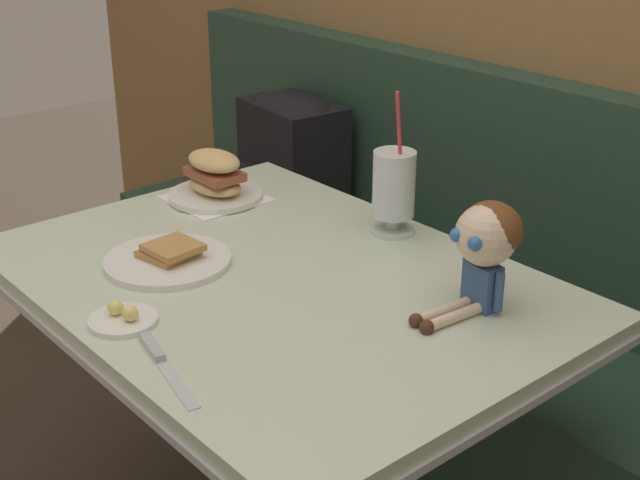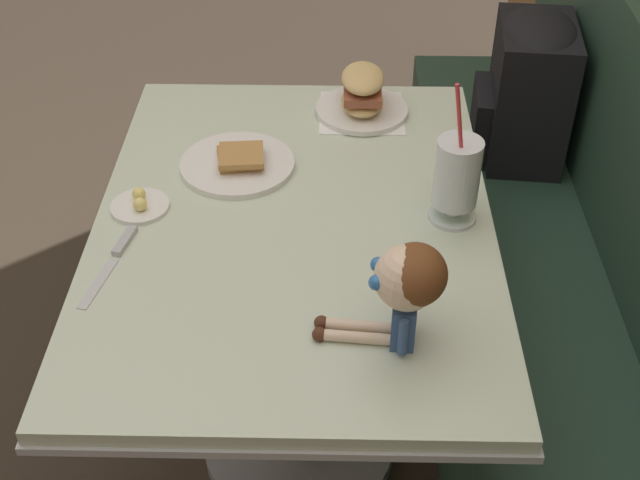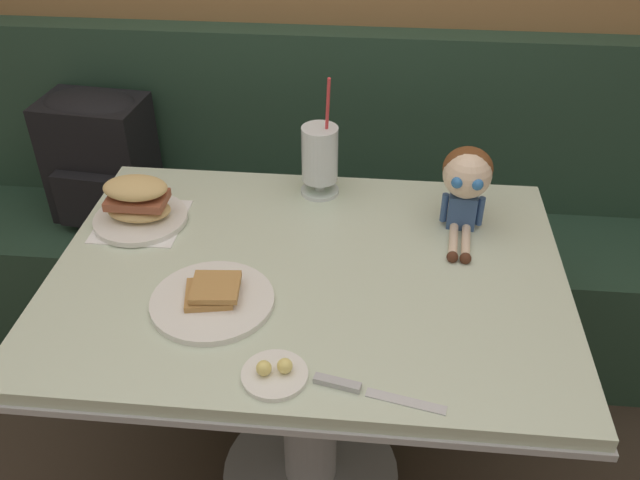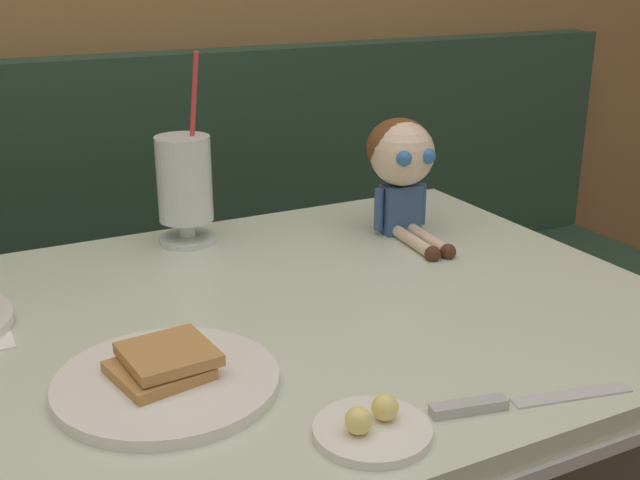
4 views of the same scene
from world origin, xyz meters
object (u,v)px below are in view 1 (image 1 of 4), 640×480
(milkshake_glass, at_px, (394,189))
(backpack, at_px, (291,161))
(sandwich_plate, at_px, (215,180))
(butter_knife, at_px, (159,357))
(butter_saucer, at_px, (123,318))
(seated_doll, at_px, (486,241))
(toast_plate, at_px, (168,259))

(milkshake_glass, relative_size, backpack, 0.78)
(milkshake_glass, xyz_separation_m, sandwich_plate, (-0.41, -0.17, -0.05))
(sandwich_plate, bearing_deg, butter_knife, -41.62)
(milkshake_glass, distance_m, butter_saucer, 0.64)
(butter_knife, height_order, seated_doll, seated_doll)
(sandwich_plate, height_order, seated_doll, seated_doll)
(milkshake_glass, height_order, backpack, milkshake_glass)
(toast_plate, relative_size, seated_doll, 1.12)
(toast_plate, distance_m, milkshake_glass, 0.49)
(sandwich_plate, xyz_separation_m, butter_knife, (0.54, -0.48, -0.04))
(butter_saucer, height_order, backpack, backpack)
(milkshake_glass, bearing_deg, butter_knife, -79.01)
(butter_knife, xyz_separation_m, backpack, (-0.83, 0.93, -0.09))
(butter_saucer, xyz_separation_m, seated_doll, (0.36, 0.51, 0.12))
(butter_knife, relative_size, backpack, 0.58)
(seated_doll, bearing_deg, butter_saucer, -125.15)
(toast_plate, relative_size, backpack, 0.62)
(milkshake_glass, height_order, butter_saucer, milkshake_glass)
(backpack, bearing_deg, butter_saucer, -53.44)
(butter_saucer, xyz_separation_m, backpack, (-0.68, 0.92, -0.09))
(milkshake_glass, bearing_deg, sandwich_plate, -156.94)
(toast_plate, height_order, sandwich_plate, sandwich_plate)
(seated_doll, distance_m, backpack, 1.14)
(sandwich_plate, relative_size, backpack, 0.54)
(butter_knife, xyz_separation_m, seated_doll, (0.22, 0.53, 0.12))
(milkshake_glass, distance_m, seated_doll, 0.36)
(butter_saucer, bearing_deg, backpack, 126.56)
(milkshake_glass, relative_size, sandwich_plate, 1.43)
(seated_doll, bearing_deg, toast_plate, -147.54)
(toast_plate, relative_size, milkshake_glass, 0.79)
(butter_knife, bearing_deg, backpack, 131.48)
(backpack, bearing_deg, butter_knife, -48.52)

